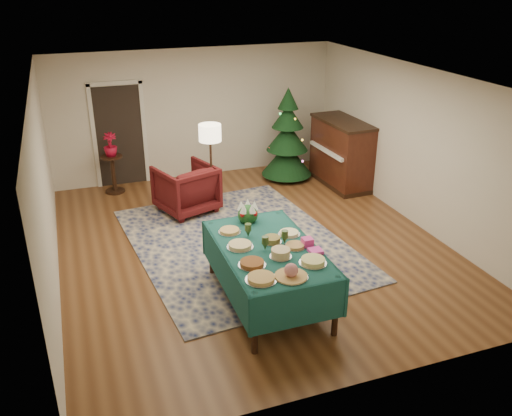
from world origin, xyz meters
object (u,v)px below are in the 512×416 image
object	(u,v)px
armchair	(186,186)
side_table	(113,175)
floor_lamp	(210,138)
christmas_tree	(287,139)
gift_box	(307,242)
potted_plant	(111,150)
buffet_table	(268,258)
piano	(341,154)

from	to	relation	value
armchair	side_table	distance (m)	1.83
armchair	floor_lamp	size ratio (longest dim) A/B	0.60
floor_lamp	christmas_tree	world-z (taller)	christmas_tree
christmas_tree	gift_box	bearing A→B (deg)	-109.67
potted_plant	armchair	bearing A→B (deg)	-50.71
buffet_table	floor_lamp	bearing A→B (deg)	87.96
floor_lamp	armchair	bearing A→B (deg)	162.55
armchair	christmas_tree	size ratio (longest dim) A/B	0.50
floor_lamp	piano	xyz separation A→B (m)	(2.88, 0.42, -0.73)
side_table	gift_box	bearing A→B (deg)	-67.72
armchair	piano	bearing A→B (deg)	166.14
buffet_table	side_table	xyz separation A→B (m)	(-1.50, 4.73, -0.29)
buffet_table	floor_lamp	xyz separation A→B (m)	(0.11, 3.17, 0.73)
side_table	armchair	bearing A→B (deg)	-50.71
potted_plant	christmas_tree	distance (m)	3.60
potted_plant	christmas_tree	world-z (taller)	christmas_tree
christmas_tree	floor_lamp	bearing A→B (deg)	-150.13
buffet_table	side_table	distance (m)	4.97
potted_plant	piano	world-z (taller)	piano
buffet_table	christmas_tree	size ratio (longest dim) A/B	1.10
buffet_table	side_table	world-z (taller)	buffet_table
armchair	floor_lamp	distance (m)	1.02
armchair	christmas_tree	bearing A→B (deg)	-176.48
side_table	christmas_tree	bearing A→B (deg)	-6.79
floor_lamp	piano	bearing A→B (deg)	8.39
buffet_table	piano	world-z (taller)	piano
gift_box	potted_plant	distance (m)	5.25
gift_box	potted_plant	xyz separation A→B (m)	(-1.99, 4.86, 0.01)
floor_lamp	piano	size ratio (longest dim) A/B	1.03
side_table	piano	distance (m)	4.64
armchair	gift_box	bearing A→B (deg)	84.90
christmas_tree	armchair	bearing A→B (deg)	-157.77
potted_plant	piano	distance (m)	4.63
gift_box	armchair	xyz separation A→B (m)	(-0.83, 3.45, -0.39)
buffet_table	christmas_tree	world-z (taller)	christmas_tree
gift_box	piano	size ratio (longest dim) A/B	0.08
buffet_table	armchair	xyz separation A→B (m)	(-0.34, 3.31, -0.17)
side_table	potted_plant	bearing A→B (deg)	-90.00
armchair	christmas_tree	world-z (taller)	christmas_tree
floor_lamp	side_table	world-z (taller)	floor_lamp
side_table	piano	xyz separation A→B (m)	(4.49, -1.13, 0.29)
gift_box	buffet_table	bearing A→B (deg)	164.93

